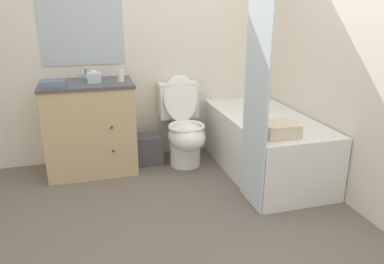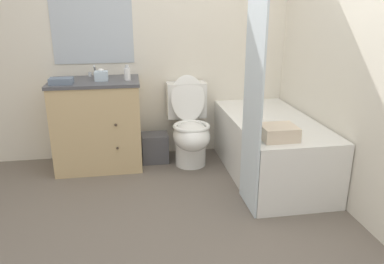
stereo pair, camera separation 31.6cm
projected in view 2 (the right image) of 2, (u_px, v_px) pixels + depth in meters
The scene contains 13 objects.
ground_plane at pixel (202, 236), 2.64m from camera, with size 14.00×14.00×0.00m, color #6B6056.
wall_back at pixel (171, 35), 3.79m from camera, with size 8.00×0.06×2.50m.
wall_right at pixel (325, 41), 3.19m from camera, with size 0.05×2.64×2.50m.
vanity_cabinet at pixel (98, 123), 3.66m from camera, with size 0.83×0.56×0.87m.
sink_faucet at pixel (95, 73), 3.69m from camera, with size 0.14×0.12×0.12m.
toilet at pixel (190, 128), 3.75m from camera, with size 0.40×0.67×0.88m.
bathtub at pixel (270, 147), 3.51m from camera, with size 0.73×1.49×0.56m.
shower_curtain at pixel (254, 85), 2.71m from camera, with size 0.02×0.41×1.98m.
wastebasket at pixel (155, 148), 3.86m from camera, with size 0.27×0.23×0.29m.
tissue_box at pixel (101, 76), 3.49m from camera, with size 0.12×0.12×0.11m.
soap_dispenser at pixel (127, 74), 3.50m from camera, with size 0.06×0.06×0.14m.
hand_towel_folded at pixel (61, 81), 3.34m from camera, with size 0.20×0.13×0.06m.
bath_towel_folded at pixel (278, 132), 2.88m from camera, with size 0.27×0.24×0.11m.
Camera 2 is at (-0.44, -2.22, 1.54)m, focal length 35.00 mm.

